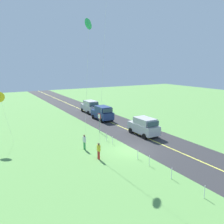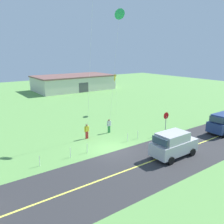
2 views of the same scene
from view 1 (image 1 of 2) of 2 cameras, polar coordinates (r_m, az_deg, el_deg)
The scene contains 17 objects.
ground_plane at distance 24.62m, azimuth 4.49°, elevation -9.37°, with size 120.00×120.00×0.10m, color #60994C.
asphalt_road at distance 26.94m, azimuth 11.60°, elevation -7.58°, with size 120.00×7.00×0.00m, color #2D2D30.
road_centre_stripe at distance 26.93m, azimuth 11.60°, elevation -7.57°, with size 120.00×0.16×0.00m, color #E5E04C.
car_suv_foreground at distance 29.40m, azimuth 7.82°, elevation -3.46°, with size 4.40×2.12×2.24m.
car_parked_east_far at distance 42.64m, azimuth -5.39°, elevation 1.35°, with size 4.40×2.12×2.24m.
car_parked_east_near at distance 36.95m, azimuth -2.34°, elevation -0.22°, with size 4.40×2.12×2.24m.
stop_sign at distance 30.16m, azimuth -3.15°, elevation -1.70°, with size 0.76×0.08×2.56m.
person_adult_near at distance 24.57m, azimuth -6.78°, elevation -7.20°, with size 0.58×0.22×1.60m.
person_adult_companion at distance 22.06m, azimuth -3.30°, elevation -9.37°, with size 0.58×0.22×1.60m.
kite_red_low at distance 24.48m, azimuth -5.70°, elevation 20.61°, with size 1.00×1.60×13.22m.
kite_yellow_high at distance 27.90m, azimuth -25.79°, elevation 3.30°, with size 0.84×1.53×5.84m.
fence_post_0 at distance 17.48m, azimuth 21.73°, elevation -17.72°, with size 0.05×0.05×0.90m, color silver.
fence_post_1 at distance 19.26m, azimuth 14.38°, elevation -14.36°, with size 0.05×0.05×0.90m, color silver.
fence_post_2 at distance 21.10m, azimuth 9.12°, elevation -11.74°, with size 0.05×0.05×0.90m, color silver.
fence_post_3 at distance 22.33m, azimuth 6.34°, elevation -10.30°, with size 0.05×0.05×0.90m, color silver.
fence_post_4 at distance 26.11m, azimuth 0.08°, elevation -6.92°, with size 0.05×0.05×0.90m, color silver.
fence_post_5 at distance 27.27m, azimuth -1.40°, elevation -6.10°, with size 0.05×0.05×0.90m, color silver.
Camera 1 is at (-18.91, 13.04, 8.80)m, focal length 37.30 mm.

